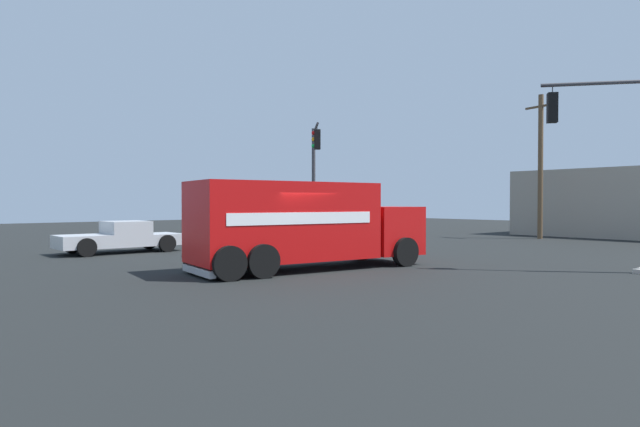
# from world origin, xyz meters

# --- Properties ---
(ground_plane) EXTENTS (100.00, 100.00, 0.00)m
(ground_plane) POSITION_xyz_m (0.00, 0.00, 0.00)
(ground_plane) COLOR black
(delivery_truck) EXTENTS (3.77, 8.29, 2.85)m
(delivery_truck) POSITION_xyz_m (-0.02, 0.40, 1.49)
(delivery_truck) COLOR red
(delivery_truck) RESTS_ON ground
(traffic_light_primary) EXTENTS (3.06, 2.33, 6.21)m
(traffic_light_primary) POSITION_xyz_m (-7.73, 7.32, 4.04)
(traffic_light_primary) COLOR #38383D
(traffic_light_primary) RESTS_ON ground
(traffic_light_secondary) EXTENTS (2.93, 2.34, 6.06)m
(traffic_light_secondary) POSITION_xyz_m (7.15, 7.48, 4.09)
(traffic_light_secondary) COLOR #38383D
(traffic_light_secondary) RESTS_ON sidewalk_corner_far
(pickup_silver) EXTENTS (2.27, 5.21, 1.38)m
(pickup_silver) POSITION_xyz_m (-9.81, -2.01, 0.73)
(pickup_silver) COLOR #B7BABF
(pickup_silver) RESTS_ON ground
(utility_pole) EXTENTS (2.19, 0.51, 8.73)m
(utility_pole) POSITION_xyz_m (-2.32, 20.68, 4.51)
(utility_pole) COLOR brown
(utility_pole) RESTS_ON ground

